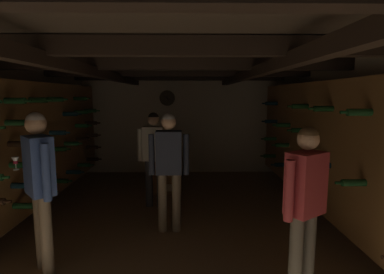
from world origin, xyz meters
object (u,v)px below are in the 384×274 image
(wine_crate_stack, at_px, (168,170))
(person_guest_near_right, at_px, (305,197))
(person_guest_near_left, at_px, (39,177))
(person_host_center, at_px, (169,162))
(display_bottle, at_px, (164,140))
(person_guest_rear_center, at_px, (154,151))

(wine_crate_stack, bearing_deg, person_guest_near_right, -64.45)
(wine_crate_stack, xyz_separation_m, person_guest_near_left, (-1.14, -2.58, 0.58))
(wine_crate_stack, relative_size, person_guest_near_right, 0.57)
(wine_crate_stack, bearing_deg, person_guest_near_left, -113.80)
(person_guest_near_right, distance_m, person_guest_near_left, 2.61)
(wine_crate_stack, height_order, person_host_center, person_host_center)
(person_host_center, bearing_deg, display_bottle, 96.88)
(display_bottle, xyz_separation_m, person_guest_near_right, (1.50, -2.99, -0.08))
(display_bottle, distance_m, person_host_center, 1.64)
(person_host_center, xyz_separation_m, person_guest_near_right, (1.31, -1.36, -0.02))
(person_guest_rear_center, xyz_separation_m, person_guest_near_right, (1.61, -2.31, 0.01))
(person_host_center, bearing_deg, person_guest_near_right, -46.26)
(person_host_center, height_order, person_guest_rear_center, person_host_center)
(wine_crate_stack, distance_m, person_guest_near_right, 3.37)
(person_guest_near_right, height_order, person_guest_near_left, person_guest_near_left)
(person_guest_rear_center, xyz_separation_m, person_guest_near_left, (-0.97, -1.88, 0.08))
(wine_crate_stack, height_order, display_bottle, display_bottle)
(person_guest_rear_center, bearing_deg, person_host_center, -72.20)
(person_guest_rear_center, bearing_deg, person_guest_near_left, -117.27)
(person_host_center, distance_m, person_guest_rear_center, 0.99)
(wine_crate_stack, distance_m, person_guest_rear_center, 0.88)
(person_host_center, distance_m, person_guest_near_left, 1.58)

